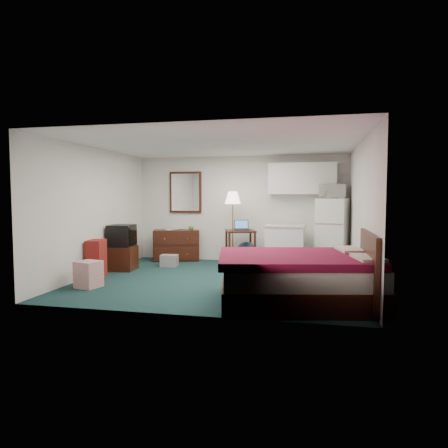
% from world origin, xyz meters
% --- Properties ---
extents(floor, '(5.00, 4.50, 0.01)m').
position_xyz_m(floor, '(0.00, 0.00, 0.00)').
color(floor, '#183838').
rests_on(floor, ground).
extents(ceiling, '(5.00, 4.50, 0.01)m').
position_xyz_m(ceiling, '(0.00, 0.00, 2.50)').
color(ceiling, white).
rests_on(ceiling, walls).
extents(walls, '(5.01, 4.51, 2.50)m').
position_xyz_m(walls, '(0.00, 0.00, 1.25)').
color(walls, white).
rests_on(walls, floor).
extents(mirror, '(0.80, 0.06, 1.00)m').
position_xyz_m(mirror, '(-1.35, 2.22, 1.65)').
color(mirror, white).
rests_on(mirror, walls).
extents(upper_cabinets, '(1.50, 0.35, 0.70)m').
position_xyz_m(upper_cabinets, '(1.45, 2.08, 1.95)').
color(upper_cabinets, white).
rests_on(upper_cabinets, walls).
extents(headboard, '(0.06, 1.56, 1.00)m').
position_xyz_m(headboard, '(2.46, -1.31, 0.55)').
color(headboard, black).
rests_on(headboard, walls).
extents(dresser, '(1.18, 0.79, 0.74)m').
position_xyz_m(dresser, '(-1.51, 1.98, 0.37)').
color(dresser, black).
rests_on(dresser, floor).
extents(floor_lamp, '(0.36, 0.36, 1.66)m').
position_xyz_m(floor_lamp, '(-0.08, 1.76, 0.83)').
color(floor_lamp, '#B68446').
rests_on(floor_lamp, floor).
extents(desk, '(0.79, 0.79, 0.79)m').
position_xyz_m(desk, '(0.11, 1.67, 0.40)').
color(desk, black).
rests_on(desk, floor).
extents(exercise_ball, '(0.57, 0.57, 0.50)m').
position_xyz_m(exercise_ball, '(0.21, 1.96, 0.25)').
color(exercise_ball, '#344A6D').
rests_on(exercise_ball, floor).
extents(kitchen_counter, '(0.85, 0.66, 0.89)m').
position_xyz_m(kitchen_counter, '(1.11, 1.65, 0.45)').
color(kitchen_counter, white).
rests_on(kitchen_counter, floor).
extents(fridge, '(0.79, 0.79, 1.50)m').
position_xyz_m(fridge, '(2.13, 1.79, 0.75)').
color(fridge, white).
rests_on(fridge, floor).
extents(bed, '(2.47, 2.09, 0.70)m').
position_xyz_m(bed, '(1.48, -1.31, 0.35)').
color(bed, maroon).
rests_on(bed, floor).
extents(tv_stand, '(0.56, 0.60, 0.50)m').
position_xyz_m(tv_stand, '(-2.21, 0.55, 0.25)').
color(tv_stand, black).
rests_on(tv_stand, floor).
extents(suitcase, '(0.35, 0.48, 0.72)m').
position_xyz_m(suitcase, '(-2.35, -0.26, 0.36)').
color(suitcase, maroon).
rests_on(suitcase, floor).
extents(retail_box, '(0.43, 0.43, 0.45)m').
position_xyz_m(retail_box, '(-2.04, -1.06, 0.22)').
color(retail_box, silver).
rests_on(retail_box, floor).
extents(file_bin, '(0.40, 0.33, 0.26)m').
position_xyz_m(file_bin, '(-1.39, 1.15, 0.13)').
color(file_bin, gray).
rests_on(file_bin, floor).
extents(cardboard_box_a, '(0.27, 0.24, 0.21)m').
position_xyz_m(cardboard_box_a, '(-0.00, 1.23, 0.11)').
color(cardboard_box_a, '#936844').
rests_on(cardboard_box_a, floor).
extents(cardboard_box_b, '(0.23, 0.26, 0.23)m').
position_xyz_m(cardboard_box_b, '(0.42, 1.55, 0.12)').
color(cardboard_box_b, '#936844').
rests_on(cardboard_box_b, floor).
extents(laptop, '(0.39, 0.35, 0.22)m').
position_xyz_m(laptop, '(0.15, 1.69, 0.90)').
color(laptop, black).
rests_on(laptop, desk).
extents(crt_tv, '(0.53, 0.57, 0.45)m').
position_xyz_m(crt_tv, '(-2.22, 0.55, 0.73)').
color(crt_tv, black).
rests_on(crt_tv, tv_stand).
extents(microwave, '(0.58, 0.34, 0.38)m').
position_xyz_m(microwave, '(2.10, 1.86, 1.70)').
color(microwave, white).
rests_on(microwave, fridge).
extents(book_a, '(0.14, 0.09, 0.21)m').
position_xyz_m(book_a, '(-1.74, 1.89, 0.84)').
color(book_a, '#936844').
rests_on(book_a, dresser).
extents(book_b, '(0.18, 0.04, 0.24)m').
position_xyz_m(book_b, '(-1.63, 2.08, 0.86)').
color(book_b, '#936844').
rests_on(book_b, dresser).
extents(mug, '(0.12, 0.10, 0.12)m').
position_xyz_m(mug, '(-1.15, 2.01, 0.80)').
color(mug, '#48803D').
rests_on(mug, dresser).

